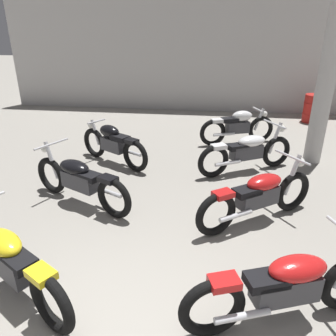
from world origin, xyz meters
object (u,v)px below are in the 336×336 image
Objects in this scene: motorcycle_left_row_2 at (113,143)px; motorcycle_right_row_1 at (258,195)px; motorcycle_left_row_0 at (10,261)px; motorcycle_right_row_3 at (238,126)px; oil_drum at (313,108)px; motorcycle_left_row_1 at (79,179)px; support_pillar at (325,88)px; motorcycle_right_row_0 at (287,286)px; motorcycle_right_row_2 at (247,151)px.

motorcycle_right_row_1 is at bearing -35.05° from motorcycle_left_row_2.
motorcycle_right_row_3 is at bearing 63.28° from motorcycle_left_row_0.
motorcycle_right_row_3 is at bearing -135.68° from oil_drum.
motorcycle_left_row_1 is 1.80m from motorcycle_left_row_2.
motorcycle_left_row_1 reaches higher than motorcycle_right_row_3.
motorcycle_left_row_1 and motorcycle_right_row_1 have the same top height.
motorcycle_left_row_1 is at bearing 90.43° from motorcycle_left_row_0.
support_pillar reaches higher than motorcycle_left_row_0.
motorcycle_left_row_0 is at bearing -116.72° from motorcycle_right_row_3.
motorcycle_right_row_0 is (2.87, -3.85, -0.01)m from motorcycle_left_row_2.
motorcycle_right_row_2 is (-0.05, 3.77, 0.00)m from motorcycle_right_row_0.
motorcycle_right_row_1 reaches higher than motorcycle_right_row_3.
support_pillar is at bearing 72.20° from motorcycle_right_row_0.
motorcycle_left_row_0 and motorcycle_right_row_1 have the same top height.
motorcycle_left_row_1 is at bearing -149.10° from motorcycle_right_row_2.
motorcycle_right_row_0 is 1.10× the size of motorcycle_right_row_3.
motorcycle_right_row_2 is 1.75m from motorcycle_right_row_3.
motorcycle_right_row_1 is (2.81, -1.97, -0.01)m from motorcycle_left_row_2.
motorcycle_left_row_1 reaches higher than oil_drum.
motorcycle_left_row_1 is 1.08× the size of motorcycle_right_row_1.
motorcycle_left_row_0 is 0.96× the size of motorcycle_left_row_1.
motorcycle_right_row_0 is 1.06× the size of motorcycle_right_row_2.
oil_drum is (2.42, 2.37, -0.03)m from motorcycle_right_row_3.
support_pillar is 3.27m from motorcycle_right_row_1.
motorcycle_left_row_1 is 7.83m from oil_drum.
oil_drum is at bearing 44.32° from motorcycle_right_row_3.
motorcycle_left_row_2 is 2.81m from motorcycle_right_row_2.
support_pillar is at bearing 9.11° from motorcycle_left_row_2.
motorcycle_left_row_2 and motorcycle_right_row_3 have the same top height.
motorcycle_left_row_2 is at bearing -148.60° from motorcycle_right_row_3.
motorcycle_left_row_1 is 0.96× the size of motorcycle_right_row_0.
motorcycle_right_row_2 is at bearing 90.81° from motorcycle_right_row_0.
motorcycle_left_row_0 is 3.85m from motorcycle_left_row_2.
motorcycle_left_row_1 is 1.06× the size of motorcycle_right_row_3.
motorcycle_left_row_0 and motorcycle_right_row_2 have the same top height.
motorcycle_left_row_1 is 3.57m from motorcycle_right_row_0.
motorcycle_left_row_2 is 0.92× the size of motorcycle_right_row_3.
support_pillar is 1.74× the size of motorcycle_right_row_1.
motorcycle_right_row_0 is at bearing -88.42° from motorcycle_right_row_1.
motorcycle_left_row_0 is 1.04× the size of motorcycle_right_row_1.
motorcycle_left_row_1 is at bearing -128.85° from motorcycle_right_row_3.
motorcycle_left_row_0 is 2.25× the size of oil_drum.
support_pillar reaches higher than motorcycle_left_row_2.
motorcycle_right_row_1 is (2.87, -0.18, 0.00)m from motorcycle_left_row_1.
motorcycle_left_row_0 and motorcycle_right_row_0 have the same top height.
motorcycle_left_row_1 is at bearing -131.80° from oil_drum.
motorcycle_left_row_2 is 6.55m from oil_drum.
motorcycle_left_row_1 is 2.87m from motorcycle_right_row_1.
motorcycle_left_row_0 is 6.18m from motorcycle_right_row_3.
motorcycle_right_row_3 reaches higher than oil_drum.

